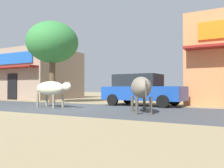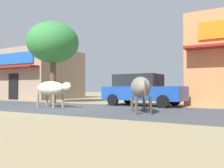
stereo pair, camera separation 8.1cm
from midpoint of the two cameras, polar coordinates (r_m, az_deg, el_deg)
The scene contains 7 objects.
ground at distance 11.41m, azimuth -11.78°, elevation -5.59°, with size 80.00×80.00×0.00m, color #998761.
asphalt_road at distance 11.41m, azimuth -11.78°, elevation -5.58°, with size 72.00×5.20×0.00m, color #42464B.
storefront_left_cafe at distance 22.92m, azimuth -18.37°, elevation 2.05°, with size 7.58×6.58×4.25m.
roadside_tree at distance 15.27m, azimuth -14.02°, elevation 9.69°, with size 3.20×3.20×5.06m.
parked_hatchback_car at distance 12.36m, azimuth 7.52°, elevation -1.34°, with size 4.30×2.12×1.64m.
cow_near_brown at distance 11.52m, azimuth -14.46°, elevation -1.09°, with size 2.62×1.17×1.24m.
cow_far_dark at distance 8.83m, azimuth 7.15°, elevation -0.89°, with size 1.68×2.37×1.34m.
Camera 2 is at (7.42, -8.63, 0.90)m, focal length 37.51 mm.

